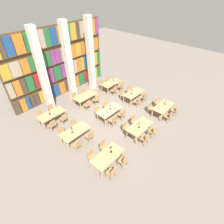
% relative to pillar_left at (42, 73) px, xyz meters
% --- Properties ---
extents(ground_plane, '(40.00, 40.00, 0.00)m').
position_rel_pillar_left_xyz_m(ground_plane, '(2.20, -4.13, -3.00)').
color(ground_plane, gray).
extents(bookshelf_bank, '(8.91, 0.35, 5.50)m').
position_rel_pillar_left_xyz_m(bookshelf_bank, '(2.20, 1.27, -0.28)').
color(bookshelf_bank, brown).
rests_on(bookshelf_bank, ground_plane).
extents(pillar_left, '(0.46, 0.46, 6.00)m').
position_rel_pillar_left_xyz_m(pillar_left, '(0.00, 0.00, 0.00)').
color(pillar_left, silver).
rests_on(pillar_left, ground_plane).
extents(pillar_center, '(0.46, 0.46, 6.00)m').
position_rel_pillar_left_xyz_m(pillar_center, '(2.20, 0.00, 0.00)').
color(pillar_center, silver).
rests_on(pillar_center, ground_plane).
extents(pillar_right, '(0.46, 0.46, 6.00)m').
position_rel_pillar_left_xyz_m(pillar_right, '(4.40, 0.00, 0.00)').
color(pillar_right, silver).
rests_on(pillar_right, ground_plane).
extents(reading_table_0, '(1.84, 0.90, 0.74)m').
position_rel_pillar_left_xyz_m(reading_table_0, '(-0.79, -6.77, -2.34)').
color(reading_table_0, tan).
rests_on(reading_table_0, ground_plane).
extents(chair_0, '(0.42, 0.40, 0.87)m').
position_rel_pillar_left_xyz_m(chair_0, '(-1.26, -7.50, -2.53)').
color(chair_0, tan).
rests_on(chair_0, ground_plane).
extents(chair_1, '(0.42, 0.40, 0.87)m').
position_rel_pillar_left_xyz_m(chair_1, '(-1.26, -6.03, -2.53)').
color(chair_1, tan).
rests_on(chair_1, ground_plane).
extents(chair_2, '(0.42, 0.40, 0.87)m').
position_rel_pillar_left_xyz_m(chair_2, '(-0.32, -7.50, -2.53)').
color(chair_2, tan).
rests_on(chair_2, ground_plane).
extents(chair_3, '(0.42, 0.40, 0.87)m').
position_rel_pillar_left_xyz_m(chair_3, '(-0.32, -6.03, -2.53)').
color(chair_3, tan).
rests_on(chair_3, ground_plane).
extents(desk_lamp_0, '(0.14, 0.14, 0.47)m').
position_rel_pillar_left_xyz_m(desk_lamp_0, '(-0.49, -6.75, -1.94)').
color(desk_lamp_0, '#232328').
rests_on(desk_lamp_0, reading_table_0).
extents(reading_table_1, '(1.84, 0.90, 0.74)m').
position_rel_pillar_left_xyz_m(reading_table_1, '(2.26, -6.71, -2.34)').
color(reading_table_1, tan).
rests_on(reading_table_1, ground_plane).
extents(chair_4, '(0.42, 0.40, 0.87)m').
position_rel_pillar_left_xyz_m(chair_4, '(1.81, -7.44, -2.53)').
color(chair_4, tan).
rests_on(chair_4, ground_plane).
extents(chair_5, '(0.42, 0.40, 0.87)m').
position_rel_pillar_left_xyz_m(chair_5, '(1.81, -5.98, -2.53)').
color(chair_5, tan).
rests_on(chair_5, ground_plane).
extents(chair_6, '(0.42, 0.40, 0.87)m').
position_rel_pillar_left_xyz_m(chair_6, '(2.68, -7.44, -2.53)').
color(chair_6, tan).
rests_on(chair_6, ground_plane).
extents(chair_7, '(0.42, 0.40, 0.87)m').
position_rel_pillar_left_xyz_m(chair_7, '(2.68, -5.98, -2.53)').
color(chair_7, tan).
rests_on(chair_7, ground_plane).
extents(desk_lamp_1, '(0.14, 0.14, 0.42)m').
position_rel_pillar_left_xyz_m(desk_lamp_1, '(2.11, -6.75, -1.98)').
color(desk_lamp_1, '#232328').
rests_on(desk_lamp_1, reading_table_1).
extents(reading_table_2, '(1.84, 0.90, 0.74)m').
position_rel_pillar_left_xyz_m(reading_table_2, '(5.18, -6.76, -2.34)').
color(reading_table_2, tan).
rests_on(reading_table_2, ground_plane).
extents(chair_8, '(0.42, 0.40, 0.87)m').
position_rel_pillar_left_xyz_m(chair_8, '(4.69, -7.50, -2.53)').
color(chair_8, tan).
rests_on(chair_8, ground_plane).
extents(chair_9, '(0.42, 0.40, 0.87)m').
position_rel_pillar_left_xyz_m(chair_9, '(4.69, -6.03, -2.53)').
color(chair_9, tan).
rests_on(chair_9, ground_plane).
extents(chair_10, '(0.42, 0.40, 0.87)m').
position_rel_pillar_left_xyz_m(chair_10, '(5.68, -7.50, -2.53)').
color(chair_10, tan).
rests_on(chair_10, ground_plane).
extents(chair_11, '(0.42, 0.40, 0.87)m').
position_rel_pillar_left_xyz_m(chair_11, '(5.68, -6.03, -2.53)').
color(chair_11, tan).
rests_on(chair_11, ground_plane).
extents(desk_lamp_2, '(0.14, 0.14, 0.42)m').
position_rel_pillar_left_xyz_m(desk_lamp_2, '(5.44, -6.71, -1.98)').
color(desk_lamp_2, '#232328').
rests_on(desk_lamp_2, reading_table_2).
extents(reading_table_3, '(1.84, 0.90, 0.74)m').
position_rel_pillar_left_xyz_m(reading_table_3, '(-0.78, -4.07, -2.34)').
color(reading_table_3, tan).
rests_on(reading_table_3, ground_plane).
extents(chair_12, '(0.42, 0.40, 0.87)m').
position_rel_pillar_left_xyz_m(chair_12, '(-1.27, -4.80, -2.53)').
color(chair_12, tan).
rests_on(chair_12, ground_plane).
extents(chair_13, '(0.42, 0.40, 0.87)m').
position_rel_pillar_left_xyz_m(chair_13, '(-1.27, -3.33, -2.53)').
color(chair_13, tan).
rests_on(chair_13, ground_plane).
extents(chair_14, '(0.42, 0.40, 0.87)m').
position_rel_pillar_left_xyz_m(chair_14, '(-0.30, -4.80, -2.53)').
color(chair_14, tan).
rests_on(chair_14, ground_plane).
extents(chair_15, '(0.42, 0.40, 0.87)m').
position_rel_pillar_left_xyz_m(chair_15, '(-0.30, -3.33, -2.53)').
color(chair_15, tan).
rests_on(chair_15, ground_plane).
extents(desk_lamp_3, '(0.14, 0.14, 0.44)m').
position_rel_pillar_left_xyz_m(desk_lamp_3, '(-0.97, -4.02, -1.96)').
color(desk_lamp_3, '#232328').
rests_on(desk_lamp_3, reading_table_3).
extents(reading_table_4, '(1.84, 0.90, 0.74)m').
position_rel_pillar_left_xyz_m(reading_table_4, '(2.19, -4.16, -2.34)').
color(reading_table_4, tan).
rests_on(reading_table_4, ground_plane).
extents(chair_16, '(0.42, 0.40, 0.87)m').
position_rel_pillar_left_xyz_m(chair_16, '(1.78, -4.90, -2.53)').
color(chair_16, tan).
rests_on(chair_16, ground_plane).
extents(chair_17, '(0.42, 0.40, 0.87)m').
position_rel_pillar_left_xyz_m(chair_17, '(1.78, -3.43, -2.53)').
color(chair_17, tan).
rests_on(chair_17, ground_plane).
extents(chair_18, '(0.42, 0.40, 0.87)m').
position_rel_pillar_left_xyz_m(chair_18, '(2.69, -4.90, -2.53)').
color(chair_18, tan).
rests_on(chair_18, ground_plane).
extents(chair_19, '(0.42, 0.40, 0.87)m').
position_rel_pillar_left_xyz_m(chair_19, '(2.69, -3.43, -2.53)').
color(chair_19, tan).
rests_on(chair_19, ground_plane).
extents(desk_lamp_4, '(0.14, 0.14, 0.40)m').
position_rel_pillar_left_xyz_m(desk_lamp_4, '(2.29, -4.13, -1.99)').
color(desk_lamp_4, '#232328').
rests_on(desk_lamp_4, reading_table_4).
extents(reading_table_5, '(1.84, 0.90, 0.74)m').
position_rel_pillar_left_xyz_m(reading_table_5, '(5.20, -4.06, -2.34)').
color(reading_table_5, tan).
rests_on(reading_table_5, ground_plane).
extents(chair_20, '(0.42, 0.40, 0.87)m').
position_rel_pillar_left_xyz_m(chair_20, '(4.73, -4.80, -2.53)').
color(chair_20, tan).
rests_on(chair_20, ground_plane).
extents(chair_21, '(0.42, 0.40, 0.87)m').
position_rel_pillar_left_xyz_m(chair_21, '(4.73, -3.33, -2.53)').
color(chair_21, tan).
rests_on(chair_21, ground_plane).
extents(chair_22, '(0.42, 0.40, 0.87)m').
position_rel_pillar_left_xyz_m(chair_22, '(5.62, -4.80, -2.53)').
color(chair_22, tan).
rests_on(chair_22, ground_plane).
extents(chair_23, '(0.42, 0.40, 0.87)m').
position_rel_pillar_left_xyz_m(chair_23, '(5.62, -3.33, -2.53)').
color(chair_23, tan).
rests_on(chair_23, ground_plane).
extents(desk_lamp_5, '(0.14, 0.14, 0.44)m').
position_rel_pillar_left_xyz_m(desk_lamp_5, '(4.97, -4.02, -1.97)').
color(desk_lamp_5, '#232328').
rests_on(desk_lamp_5, reading_table_5).
extents(reading_table_6, '(1.84, 0.90, 0.74)m').
position_rel_pillar_left_xyz_m(reading_table_6, '(-0.81, -1.49, -2.34)').
color(reading_table_6, tan).
rests_on(reading_table_6, ground_plane).
extents(chair_24, '(0.42, 0.40, 0.87)m').
position_rel_pillar_left_xyz_m(chair_24, '(-1.25, -2.22, -2.53)').
color(chair_24, tan).
rests_on(chair_24, ground_plane).
extents(chair_25, '(0.42, 0.40, 0.87)m').
position_rel_pillar_left_xyz_m(chair_25, '(-1.25, -0.76, -2.53)').
color(chair_25, tan).
rests_on(chair_25, ground_plane).
extents(chair_26, '(0.42, 0.40, 0.87)m').
position_rel_pillar_left_xyz_m(chair_26, '(-0.37, -2.22, -2.53)').
color(chair_26, tan).
rests_on(chair_26, ground_plane).
extents(chair_27, '(0.42, 0.40, 0.87)m').
position_rel_pillar_left_xyz_m(chair_27, '(-0.37, -0.76, -2.53)').
color(chair_27, tan).
rests_on(chair_27, ground_plane).
extents(desk_lamp_6, '(0.14, 0.14, 0.41)m').
position_rel_pillar_left_xyz_m(desk_lamp_6, '(-0.91, -1.46, -1.98)').
color(desk_lamp_6, '#232328').
rests_on(desk_lamp_6, reading_table_6).
extents(reading_table_7, '(1.84, 0.90, 0.74)m').
position_rel_pillar_left_xyz_m(reading_table_7, '(2.26, -1.48, -2.34)').
color(reading_table_7, tan).
rests_on(reading_table_7, ground_plane).
extents(chair_28, '(0.42, 0.40, 0.87)m').
position_rel_pillar_left_xyz_m(chair_28, '(1.81, -2.21, -2.53)').
color(chair_28, tan).
rests_on(chair_28, ground_plane).
extents(chair_29, '(0.42, 0.40, 0.87)m').
position_rel_pillar_left_xyz_m(chair_29, '(1.81, -0.75, -2.53)').
color(chair_29, tan).
rests_on(chair_29, ground_plane).
extents(chair_30, '(0.42, 0.40, 0.87)m').
position_rel_pillar_left_xyz_m(chair_30, '(2.74, -2.21, -2.53)').
color(chair_30, tan).
rests_on(chair_30, ground_plane).
extents(chair_31, '(0.42, 0.40, 0.87)m').
position_rel_pillar_left_xyz_m(chair_31, '(2.74, -0.75, -2.53)').
color(chair_31, tan).
rests_on(chair_31, ground_plane).
extents(reading_table_8, '(1.84, 0.90, 0.74)m').
position_rel_pillar_left_xyz_m(reading_table_8, '(5.21, -1.57, -2.34)').
color(reading_table_8, tan).
rests_on(reading_table_8, ground_plane).
extents(chair_32, '(0.42, 0.40, 0.87)m').
position_rel_pillar_left_xyz_m(chair_32, '(4.78, -2.30, -2.53)').
color(chair_32, tan).
rests_on(chair_32, ground_plane).
extents(chair_33, '(0.42, 0.40, 0.87)m').
position_rel_pillar_left_xyz_m(chair_33, '(4.78, -0.83, -2.53)').
color(chair_33, tan).
rests_on(chair_33, ground_plane).
extents(chair_34, '(0.42, 0.40, 0.87)m').
position_rel_pillar_left_xyz_m(chair_34, '(5.71, -2.30, -2.53)').
color(chair_34, tan).
rests_on(chair_34, ground_plane).
extents(chair_35, '(0.42, 0.40, 0.87)m').
position_rel_pillar_left_xyz_m(chair_35, '(5.71, -0.83, -2.53)').
color(chair_35, tan).
rests_on(chair_35, ground_plane).
extents(desk_lamp_7, '(0.14, 0.14, 0.46)m').
position_rel_pillar_left_xyz_m(desk_lamp_7, '(5.53, -1.56, -1.95)').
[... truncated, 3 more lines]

